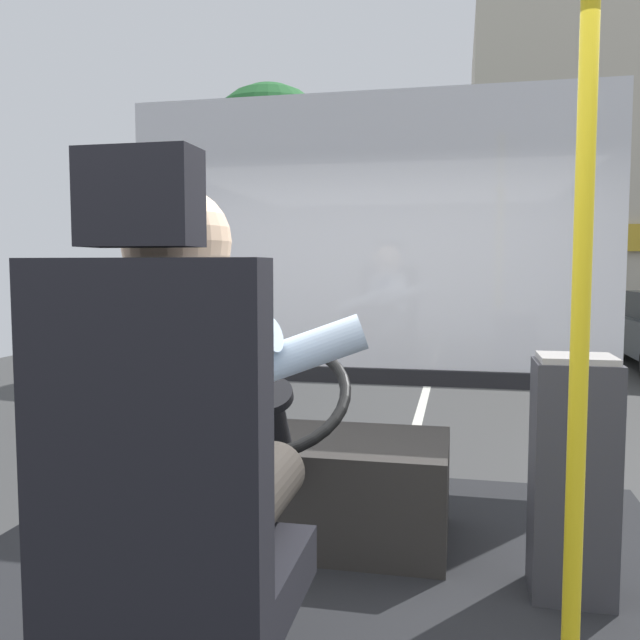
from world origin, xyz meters
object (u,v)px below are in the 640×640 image
Objects in this scene: steering_console at (306,483)px; fare_box at (573,477)px; handrail_pole at (582,285)px; driver_seat at (170,524)px; bus_driver at (192,423)px.

steering_console reaches higher than fare_box.
steering_console is 1.44m from handrail_pole.
driver_seat is at bearing -90.00° from steering_console.
bus_driver reaches higher than steering_console.
bus_driver is at bearing 90.00° from driver_seat.
steering_console is at bearing 90.00° from bus_driver.
handrail_pole is (0.86, 0.42, 0.49)m from driver_seat.
bus_driver is (-0.00, 0.13, 0.18)m from driver_seat.
handrail_pole is 2.60× the size of fare_box.
driver_seat is 1.17× the size of steering_console.
fare_box is (0.95, 0.85, -0.33)m from bus_driver.
fare_box is (0.95, 0.97, -0.15)m from driver_seat.
steering_console is 0.54× the size of handrail_pole.
fare_box is (0.95, -0.27, 0.17)m from steering_console.
driver_seat is 1.36m from fare_box.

